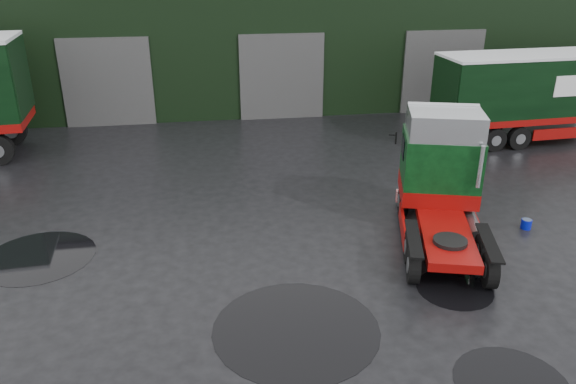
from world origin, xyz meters
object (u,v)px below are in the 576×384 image
Objects in this scene: warehouse at (266,34)px; lorry_right at (563,96)px; tree_back_b at (357,5)px; hero_tractor at (447,188)px; wash_bucket at (526,224)px.

lorry_right is at bearing -44.22° from warehouse.
lorry_right is 1.89× the size of tree_back_b.
lorry_right is at bearing 59.52° from hero_tractor.
tree_back_b is (5.50, 29.40, 2.00)m from hero_tractor.
hero_tractor reaches higher than wash_bucket.
tree_back_b is at bearing 84.86° from wash_bucket.
lorry_right is 9.93m from wash_bucket.
wash_bucket is 29.15m from tree_back_b.
warehouse reaches higher than hero_tractor.
tree_back_b is (2.59, 28.81, 3.61)m from wash_bucket.
tree_back_b reaches higher than wash_bucket.
warehouse is at bearing -137.27° from lorry_right.
warehouse is at bearing 106.05° from wash_bucket.
lorry_right is (11.30, -11.00, -1.29)m from warehouse.
warehouse is 5.76× the size of hero_tractor.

